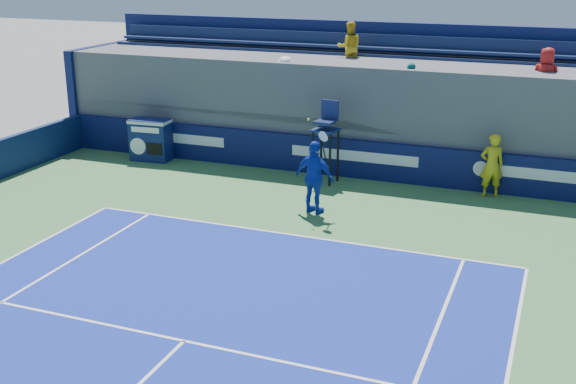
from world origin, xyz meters
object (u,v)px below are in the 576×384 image
at_px(match_clock, 151,139).
at_px(umpire_chair, 326,133).
at_px(ball_person, 492,165).
at_px(tennis_player, 315,177).

xyz_separation_m(match_clock, umpire_chair, (6.21, -0.21, 0.79)).
relative_size(ball_person, umpire_chair, 0.74).
xyz_separation_m(ball_person, umpire_chair, (-4.79, -0.40, 0.60)).
bearing_deg(ball_person, umpire_chair, -16.78).
xyz_separation_m(match_clock, tennis_player, (6.81, -2.93, 0.25)).
distance_m(ball_person, umpire_chair, 4.84).
distance_m(ball_person, match_clock, 11.00).
bearing_deg(match_clock, umpire_chair, -1.94).
height_order(ball_person, tennis_player, tennis_player).
bearing_deg(umpire_chair, ball_person, 4.74).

